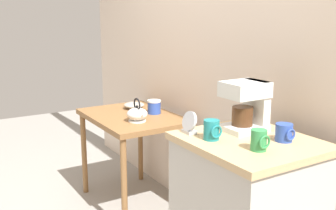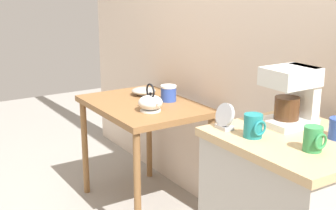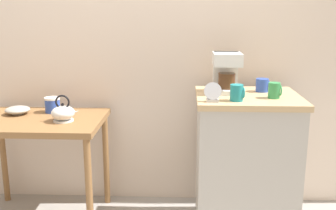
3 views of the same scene
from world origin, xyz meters
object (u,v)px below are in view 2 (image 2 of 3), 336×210
object	(u,v)px
bowl_stoneware	(144,91)
table_clock	(225,118)
coffee_maker	(293,94)
canister_enamel	(169,93)
mug_dark_teal	(253,126)
mug_tall_green	(313,139)
teakettle	(151,102)

from	to	relation	value
bowl_stoneware	table_clock	xyz separation A→B (m)	(1.34, -0.35, 0.21)
coffee_maker	table_clock	xyz separation A→B (m)	(-0.11, -0.29, -0.09)
canister_enamel	table_clock	world-z (taller)	table_clock
bowl_stoneware	table_clock	world-z (taller)	table_clock
mug_dark_teal	mug_tall_green	bearing A→B (deg)	19.44
bowl_stoneware	teakettle	distance (m)	0.41
canister_enamel	coffee_maker	bearing A→B (deg)	-5.86
canister_enamel	coffee_maker	size ratio (longest dim) A/B	0.42
canister_enamel	coffee_maker	distance (m)	1.25
canister_enamel	table_clock	xyz separation A→B (m)	(1.11, -0.42, 0.18)
mug_tall_green	table_clock	world-z (taller)	table_clock
mug_dark_teal	table_clock	world-z (taller)	table_clock
coffee_maker	teakettle	bearing A→B (deg)	-174.46
teakettle	mug_dark_teal	distance (m)	1.13
mug_tall_green	mug_dark_teal	xyz separation A→B (m)	(-0.24, -0.08, 0.00)
teakettle	table_clock	world-z (taller)	table_clock
bowl_stoneware	mug_dark_teal	distance (m)	1.53
teakettle	mug_tall_green	world-z (taller)	mug_tall_green
teakettle	canister_enamel	size ratio (longest dim) A/B	1.74
bowl_stoneware	mug_dark_teal	size ratio (longest dim) A/B	1.74
canister_enamel	mug_dark_teal	distance (m)	1.32
teakettle	canister_enamel	bearing A→B (deg)	123.06
mug_tall_green	mug_dark_teal	distance (m)	0.25
bowl_stoneware	mug_tall_green	distance (m)	1.75
bowl_stoneware	canister_enamel	bearing A→B (deg)	15.49
coffee_maker	mug_dark_teal	distance (m)	0.28
bowl_stoneware	mug_tall_green	size ratio (longest dim) A/B	1.77
coffee_maker	mug_tall_green	size ratio (longest dim) A/B	2.68
mug_dark_teal	coffee_maker	bearing A→B (deg)	98.77
teakettle	coffee_maker	bearing A→B (deg)	5.54
teakettle	mug_dark_teal	bearing A→B (deg)	-8.19
bowl_stoneware	table_clock	distance (m)	1.40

